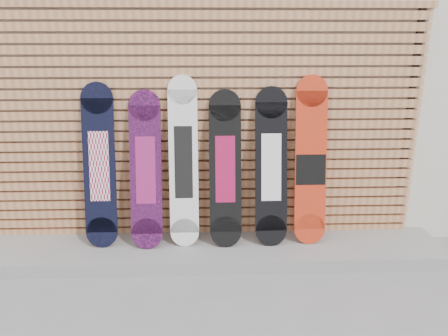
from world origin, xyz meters
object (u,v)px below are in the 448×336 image
at_px(snowboard_1, 146,170).
at_px(snowboard_2, 184,162).
at_px(snowboard_0, 99,166).
at_px(snowboard_3, 225,169).
at_px(snowboard_4, 271,167).
at_px(snowboard_5, 311,162).

relative_size(snowboard_1, snowboard_2, 0.92).
height_order(snowboard_0, snowboard_3, snowboard_0).
bearing_deg(snowboard_1, snowboard_4, 0.57).
relative_size(snowboard_3, snowboard_4, 0.98).
relative_size(snowboard_3, snowboard_5, 0.92).
xyz_separation_m(snowboard_1, snowboard_4, (1.15, 0.01, 0.01)).
bearing_deg(snowboard_0, snowboard_3, -0.87).
bearing_deg(snowboard_2, snowboard_3, -2.60).
height_order(snowboard_2, snowboard_3, snowboard_2).
bearing_deg(snowboard_2, snowboard_1, -176.18).
bearing_deg(snowboard_3, snowboard_2, 177.40).
distance_m(snowboard_2, snowboard_4, 0.81).
xyz_separation_m(snowboard_2, snowboard_4, (0.80, -0.01, -0.05)).
height_order(snowboard_0, snowboard_1, snowboard_0).
distance_m(snowboard_0, snowboard_4, 1.57).
distance_m(snowboard_0, snowboard_2, 0.76).
xyz_separation_m(snowboard_3, snowboard_4, (0.42, 0.01, 0.01)).
xyz_separation_m(snowboard_2, snowboard_5, (1.17, 0.00, -0.01)).
distance_m(snowboard_3, snowboard_4, 0.42).
distance_m(snowboard_0, snowboard_1, 0.42).
height_order(snowboard_4, snowboard_5, snowboard_5).
distance_m(snowboard_0, snowboard_3, 1.15).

